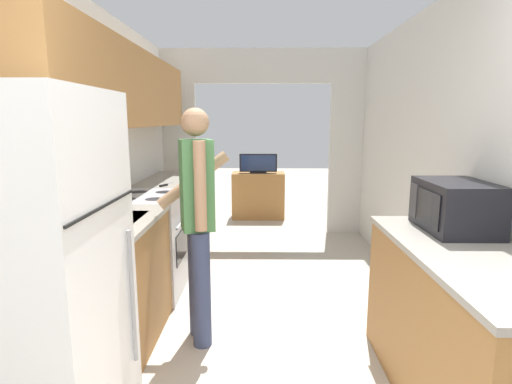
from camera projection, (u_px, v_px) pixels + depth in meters
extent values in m
cube|color=silver|center=(56.00, 169.00, 2.67)|extent=(0.06, 6.84, 2.50)
cube|color=#9E6B38|center=(127.00, 88.00, 3.51)|extent=(0.32, 3.24, 0.67)
cube|color=silver|center=(475.00, 169.00, 2.64)|extent=(0.06, 6.84, 2.50)
cube|color=silver|center=(173.00, 160.00, 5.51)|extent=(0.65, 0.06, 2.05)
cube|color=silver|center=(353.00, 160.00, 5.48)|extent=(0.65, 0.06, 2.05)
cube|color=silver|center=(263.00, 66.00, 5.28)|extent=(3.13, 0.06, 0.45)
cube|color=#9E6B38|center=(108.00, 289.00, 2.72)|extent=(0.60, 1.14, 0.87)
cube|color=gray|center=(103.00, 225.00, 2.64)|extent=(0.62, 1.15, 0.03)
cube|color=#9E6B38|center=(172.00, 218.00, 4.70)|extent=(0.60, 1.32, 0.87)
cube|color=gray|center=(171.00, 180.00, 4.62)|extent=(0.62, 1.34, 0.03)
cube|color=#9EA3A8|center=(110.00, 218.00, 2.76)|extent=(0.42, 0.44, 0.00)
cube|color=#9E6B38|center=(463.00, 335.00, 2.14)|extent=(0.60, 1.51, 0.87)
cube|color=gray|center=(471.00, 255.00, 2.06)|extent=(0.62, 1.54, 0.03)
cube|color=white|center=(30.00, 290.00, 1.72)|extent=(0.69, 0.71, 1.70)
cube|color=black|center=(105.00, 206.00, 1.65)|extent=(0.01, 0.68, 0.01)
cylinder|color=#99999E|center=(132.00, 297.00, 1.96)|extent=(0.02, 0.02, 0.68)
cube|color=#B7B7BC|center=(148.00, 244.00, 3.66)|extent=(0.62, 0.78, 0.91)
cube|color=black|center=(182.00, 244.00, 3.66)|extent=(0.01, 0.53, 0.27)
cylinder|color=#B7B7BC|center=(184.00, 220.00, 3.61)|extent=(0.02, 0.62, 0.02)
cube|color=#B7B7BC|center=(113.00, 188.00, 3.57)|extent=(0.04, 0.78, 0.14)
cylinder|color=#232328|center=(155.00, 199.00, 3.41)|extent=(0.16, 0.16, 0.01)
cylinder|color=#232328|center=(164.00, 192.00, 3.75)|extent=(0.16, 0.16, 0.01)
cylinder|color=#232328|center=(126.00, 199.00, 3.41)|extent=(0.16, 0.16, 0.01)
cylinder|color=#232328|center=(138.00, 192.00, 3.75)|extent=(0.16, 0.16, 0.01)
cylinder|color=#384266|center=(201.00, 290.00, 2.76)|extent=(0.16, 0.16, 0.82)
cylinder|color=#384266|center=(197.00, 281.00, 2.92)|extent=(0.16, 0.16, 0.82)
cube|color=#4C844C|center=(197.00, 185.00, 2.71)|extent=(0.26, 0.26, 0.62)
cylinder|color=tan|center=(200.00, 186.00, 2.57)|extent=(0.10, 0.10, 0.59)
cylinder|color=tan|center=(193.00, 180.00, 2.85)|extent=(0.53, 0.24, 0.40)
sphere|color=tan|center=(195.00, 122.00, 2.64)|extent=(0.19, 0.19, 0.19)
cube|color=black|center=(456.00, 206.00, 2.42)|extent=(0.37, 0.52, 0.30)
cube|color=black|center=(428.00, 208.00, 2.37)|extent=(0.01, 0.31, 0.21)
cube|color=#38383D|center=(414.00, 200.00, 2.60)|extent=(0.01, 0.10, 0.22)
cube|color=#9E6B38|center=(258.00, 195.00, 6.46)|extent=(0.84, 0.42, 0.74)
cube|color=black|center=(258.00, 172.00, 6.36)|extent=(0.26, 0.16, 0.02)
cube|color=black|center=(258.00, 163.00, 6.33)|extent=(0.60, 0.04, 0.28)
cube|color=navy|center=(258.00, 163.00, 6.30)|extent=(0.55, 0.01, 0.25)
cube|color=#B7B7BC|center=(167.00, 184.00, 4.22)|extent=(0.12, 0.20, 0.00)
cube|color=black|center=(164.00, 185.00, 4.06)|extent=(0.07, 0.11, 0.02)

